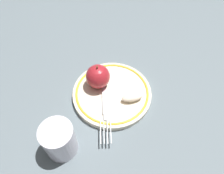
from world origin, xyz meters
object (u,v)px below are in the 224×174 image
at_px(apple_slice_front, 132,97).
at_px(fork, 105,109).
at_px(plate, 112,93).
at_px(apple_red_whole, 98,76).
at_px(drinking_glass, 59,140).

distance_m(apple_slice_front, fork, 0.08).
height_order(plate, apple_slice_front, apple_slice_front).
height_order(plate, apple_red_whole, apple_red_whole).
bearing_deg(plate, apple_slice_front, 36.14).
height_order(fork, drinking_glass, drinking_glass).
relative_size(plate, apple_slice_front, 3.86).
bearing_deg(plate, fork, -45.83).
height_order(apple_slice_front, drinking_glass, drinking_glass).
distance_m(plate, apple_slice_front, 0.06).
bearing_deg(plate, apple_red_whole, -152.73).
relative_size(apple_slice_front, fork, 0.33).
distance_m(plate, apple_red_whole, 0.06).
distance_m(apple_red_whole, apple_slice_front, 0.11).
bearing_deg(drinking_glass, apple_red_whole, 127.44).
distance_m(apple_red_whole, drinking_glass, 0.19).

